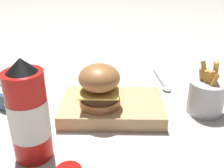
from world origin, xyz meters
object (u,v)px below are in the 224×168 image
at_px(serving_board, 112,107).
at_px(spoon, 163,84).
at_px(ketchup_bottle, 29,115).
at_px(fries_basket, 206,96).
at_px(side_bowl, 21,94).
at_px(burger, 99,86).

xyz_separation_m(serving_board, spoon, (-0.17, -0.18, -0.01)).
relative_size(serving_board, spoon, 1.44).
xyz_separation_m(ketchup_bottle, fries_basket, (-0.41, -0.18, -0.05)).
distance_m(ketchup_bottle, side_bowl, 0.26).
bearing_deg(burger, side_bowl, -19.28).
relative_size(fries_basket, spoon, 0.80).
relative_size(ketchup_bottle, side_bowl, 1.65).
height_order(fries_basket, side_bowl, fries_basket).
bearing_deg(spoon, burger, -51.73).
bearing_deg(serving_board, side_bowl, -13.03).
bearing_deg(ketchup_bottle, fries_basket, -156.12).
xyz_separation_m(side_bowl, spoon, (-0.43, -0.11, -0.02)).
height_order(burger, ketchup_bottle, ketchup_bottle).
relative_size(serving_board, fries_basket, 1.81).
bearing_deg(ketchup_bottle, burger, -131.08).
relative_size(side_bowl, spoon, 0.71).
bearing_deg(fries_basket, serving_board, 2.79).
xyz_separation_m(ketchup_bottle, spoon, (-0.33, -0.34, -0.09)).
height_order(fries_basket, spoon, fries_basket).
height_order(serving_board, fries_basket, fries_basket).
bearing_deg(fries_basket, side_bowl, -5.46).
distance_m(serving_board, spoon, 0.24).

